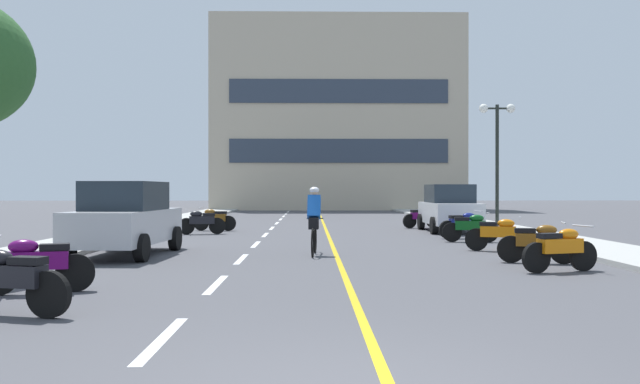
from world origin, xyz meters
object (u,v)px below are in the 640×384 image
object	(u,v)px
parked_car_near	(126,218)
motorcycle_4	(499,233)
motorcycle_9	(422,217)
motorcycle_5	(470,227)
motorcycle_6	(463,224)
motorcycle_1	(37,263)
motorcycle_8	(214,219)
street_lamp_mid	(497,137)
parked_car_mid	(449,208)
motorcycle_3	(538,242)
motorcycle_0	(10,279)
motorcycle_2	(561,248)
motorcycle_7	(201,221)
cyclist_rider	(314,219)

from	to	relation	value
parked_car_near	motorcycle_4	bearing A→B (deg)	5.37
motorcycle_9	motorcycle_5	bearing A→B (deg)	-88.20
motorcycle_5	motorcycle_6	distance (m)	1.54
motorcycle_4	motorcycle_5	size ratio (longest dim) A/B	0.97
parked_car_near	motorcycle_1	xyz separation A→B (m)	(0.28, -5.80, -0.44)
motorcycle_8	motorcycle_9	size ratio (longest dim) A/B	1.03
street_lamp_mid	motorcycle_1	bearing A→B (deg)	-126.98
parked_car_mid	motorcycle_1	world-z (taller)	parked_car_mid
motorcycle_1	motorcycle_3	world-z (taller)	same
street_lamp_mid	motorcycle_8	xyz separation A→B (m)	(-11.32, -0.39, -3.29)
motorcycle_6	motorcycle_5	bearing A→B (deg)	-95.64
motorcycle_5	motorcycle_3	bearing A→B (deg)	-89.57
motorcycle_1	motorcycle_4	world-z (taller)	same
parked_car_mid	motorcycle_0	world-z (taller)	parked_car_mid
motorcycle_1	motorcycle_5	distance (m)	13.34
parked_car_mid	motorcycle_2	world-z (taller)	parked_car_mid
parked_car_mid	motorcycle_2	bearing A→B (deg)	-92.08
street_lamp_mid	parked_car_near	world-z (taller)	street_lamp_mid
parked_car_mid	motorcycle_2	size ratio (longest dim) A/B	2.54
parked_car_mid	motorcycle_4	world-z (taller)	parked_car_mid
motorcycle_3	motorcycle_4	distance (m)	2.75
motorcycle_3	motorcycle_5	distance (m)	5.70
motorcycle_1	motorcycle_2	xyz separation A→B (m)	(9.18, 2.46, 0.00)
motorcycle_4	street_lamp_mid	bearing A→B (deg)	73.86
motorcycle_0	motorcycle_7	world-z (taller)	same
motorcycle_0	motorcycle_6	distance (m)	15.75
motorcycle_1	motorcycle_7	distance (m)	13.27
street_lamp_mid	motorcycle_5	bearing A→B (deg)	-113.29
motorcycle_5	motorcycle_8	bearing A→B (deg)	147.05
motorcycle_9	parked_car_near	bearing A→B (deg)	-129.67
street_lamp_mid	motorcycle_7	world-z (taller)	street_lamp_mid
motorcycle_5	motorcycle_8	distance (m)	10.40
motorcycle_8	street_lamp_mid	bearing A→B (deg)	1.95
motorcycle_0	motorcycle_5	size ratio (longest dim) A/B	0.99
motorcycle_8	motorcycle_9	world-z (taller)	same
parked_car_near	motorcycle_4	world-z (taller)	parked_car_near
parked_car_near	motorcycle_0	xyz separation A→B (m)	(0.70, -7.59, -0.44)
motorcycle_0	motorcycle_6	world-z (taller)	same
motorcycle_5	motorcycle_0	bearing A→B (deg)	-127.54
motorcycle_2	motorcycle_4	size ratio (longest dim) A/B	1.00
motorcycle_2	motorcycle_3	distance (m)	1.48
motorcycle_4	motorcycle_7	size ratio (longest dim) A/B	0.98
parked_car_near	motorcycle_0	world-z (taller)	parked_car_near
parked_car_mid	cyclist_rider	world-z (taller)	parked_car_mid
parked_car_mid	motorcycle_9	distance (m)	2.56
motorcycle_5	cyclist_rider	world-z (taller)	cyclist_rider
cyclist_rider	motorcycle_1	bearing A→B (deg)	-126.67
motorcycle_6	motorcycle_8	world-z (taller)	same
street_lamp_mid	motorcycle_3	size ratio (longest dim) A/B	2.97
motorcycle_4	motorcycle_9	bearing A→B (deg)	91.26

